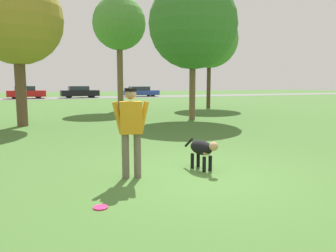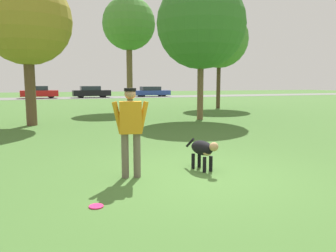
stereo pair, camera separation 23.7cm
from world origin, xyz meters
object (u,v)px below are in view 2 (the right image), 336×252
parked_car_red (39,92)px  dog (203,149)px  tree_far_right (219,39)px  parked_car_blue (151,92)px  tree_near_left (27,21)px  tree_mid_center (129,24)px  frisbee (96,206)px  parked_car_black (91,92)px  person (131,126)px  tree_near_right (201,24)px

parked_car_red → dog: bearing=-86.3°
tree_far_right → parked_car_blue: bearing=85.5°
tree_far_right → tree_near_left: 12.73m
tree_mid_center → parked_car_red: 20.22m
tree_near_left → frisbee: bearing=-83.6°
dog → frisbee: (-2.23, -1.20, -0.40)m
dog → tree_near_left: 9.89m
tree_near_left → parked_car_black: 25.51m
parked_car_blue → tree_far_right: bearing=-95.6°
tree_far_right → parked_car_red: tree_far_right is taller
parked_car_red → tree_near_left: bearing=-92.0°
dog → tree_near_left: bearing=-171.4°
tree_near_left → parked_car_red: bearing=90.0°
person → tree_far_right: bearing=67.4°
tree_near_right → parked_car_black: tree_near_right is taller
frisbee → parked_car_blue: bearing=71.0°
tree_far_right → tree_near_left: (-11.51, -5.41, -0.50)m
tree_near_left → tree_near_right: tree_near_right is taller
person → tree_near_left: size_ratio=0.27×
tree_far_right → tree_near_right: tree_far_right is taller
frisbee → parked_car_black: 34.70m
dog → tree_near_right: size_ratio=0.15×
tree_far_right → tree_near_right: size_ratio=1.03×
person → tree_far_right: 17.32m
tree_near_right → tree_near_left: bearing=176.6°
parked_car_blue → dog: bearing=-107.3°
parked_car_black → dog: bearing=-94.9°
tree_near_right → parked_car_black: 25.40m
tree_mid_center → parked_car_red: (-5.53, 18.91, -4.55)m
dog → tree_near_left: (-3.34, 8.56, 3.66)m
frisbee → tree_mid_center: size_ratio=0.03×
frisbee → tree_near_left: tree_near_left is taller
person → tree_near_right: size_ratio=0.25×
parked_car_black → parked_car_blue: parked_car_black is taller
person → tree_mid_center: (3.61, 14.40, 4.28)m
dog → parked_car_blue: parked_car_blue is taller
person → parked_car_red: bearing=105.2°
dog → tree_near_left: tree_near_left is taller
tree_near_left → dog: bearing=-68.7°
tree_near_left → parked_car_black: bearing=77.1°
tree_far_right → parked_car_red: size_ratio=1.64×
parked_car_red → parked_car_blue: size_ratio=0.87×
tree_near_right → parked_car_black: bearing=93.7°
tree_far_right → tree_mid_center: tree_mid_center is taller
tree_near_left → parked_car_red: size_ratio=1.48×
tree_far_right → parked_car_black: 20.49m
parked_car_red → parked_car_black: size_ratio=0.93×
frisbee → tree_near_right: 11.98m
tree_mid_center → tree_near_right: bearing=-74.4°
person → tree_far_right: tree_far_right is taller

